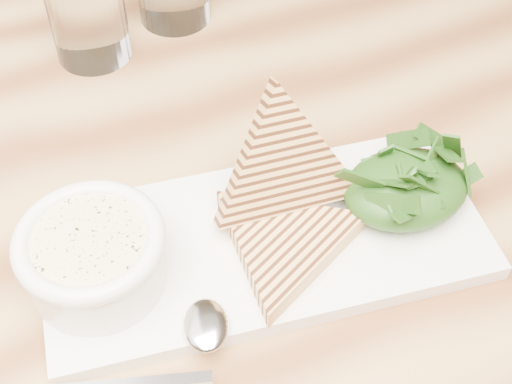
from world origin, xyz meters
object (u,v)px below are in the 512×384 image
object	(u,v)px
platter	(264,242)
soup_bowl	(95,262)
table_top	(162,251)
glass_near	(85,5)

from	to	relation	value
platter	soup_bowl	world-z (taller)	soup_bowl
table_top	platter	bearing A→B (deg)	-26.80
soup_bowl	table_top	bearing A→B (deg)	31.15
table_top	platter	distance (m)	0.09
platter	soup_bowl	distance (m)	0.14
platter	glass_near	xyz separation A→B (m)	(-0.08, 0.31, 0.05)
table_top	soup_bowl	xyz separation A→B (m)	(-0.06, -0.03, 0.06)
platter	glass_near	distance (m)	0.32
table_top	glass_near	size ratio (longest dim) A/B	10.74
platter	glass_near	bearing A→B (deg)	104.75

